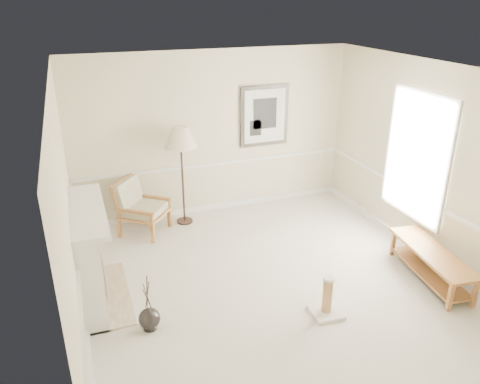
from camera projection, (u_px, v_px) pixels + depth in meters
name	position (u px, v px, depth m)	size (l,w,h in m)	color
ground	(275.00, 288.00, 6.44)	(5.50, 5.50, 0.00)	silver
room	(287.00, 157.00, 5.82)	(5.04, 5.54, 2.92)	beige
fireplace	(89.00, 257.00, 5.97)	(0.64, 1.64, 1.31)	white
floor_vase	(150.00, 319.00, 5.61)	(0.26, 0.26, 0.76)	black
armchair	(138.00, 204.00, 7.79)	(1.01, 1.00, 0.92)	#93592F
floor_lamp	(181.00, 140.00, 7.71)	(0.56, 0.56, 1.73)	black
bench	(431.00, 260.00, 6.54)	(0.66, 1.59, 0.44)	#93592F
scratching_post	(327.00, 303.00, 5.86)	(0.40, 0.40, 0.54)	silver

